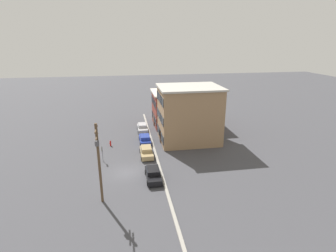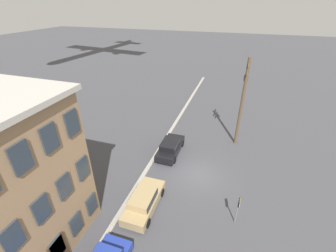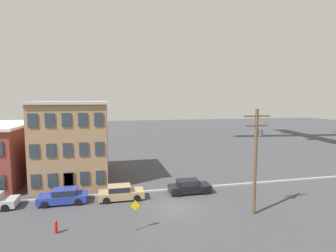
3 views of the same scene
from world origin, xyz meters
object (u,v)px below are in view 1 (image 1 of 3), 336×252
object	(u,v)px
fire_hydrant	(110,143)
car_tan	(146,151)
caution_sign	(102,151)
utility_pole	(99,160)
car_silver	(142,127)
car_blue	(145,139)
car_black	(153,174)

from	to	relation	value
fire_hydrant	car_tan	bearing A→B (deg)	48.39
caution_sign	utility_pole	bearing A→B (deg)	3.43
car_silver	fire_hydrant	world-z (taller)	car_silver
car_tan	caution_sign	size ratio (longest dim) A/B	1.83
car_blue	fire_hydrant	size ratio (longest dim) A/B	4.58
car_tan	car_black	world-z (taller)	same
car_tan	car_black	xyz separation A→B (m)	(7.14, 0.23, 0.00)
car_blue	car_black	size ratio (longest dim) A/B	1.00
car_black	car_tan	bearing A→B (deg)	-178.18
utility_pole	fire_hydrant	bearing A→B (deg)	179.04
car_silver	utility_pole	world-z (taller)	utility_pole
car_blue	utility_pole	bearing A→B (deg)	-20.34
car_silver	car_black	distance (m)	18.76
caution_sign	fire_hydrant	size ratio (longest dim) A/B	2.51
car_tan	fire_hydrant	distance (m)	7.51
car_black	caution_sign	world-z (taller)	caution_sign
utility_pole	car_black	bearing A→B (deg)	123.10
utility_pole	car_blue	bearing A→B (deg)	159.66
car_silver	caution_sign	world-z (taller)	caution_sign
utility_pole	fire_hydrant	size ratio (longest dim) A/B	9.47
car_silver	caution_sign	size ratio (longest dim) A/B	1.83
car_silver	car_black	bearing A→B (deg)	-0.07
car_blue	utility_pole	distance (m)	18.09
utility_pole	fire_hydrant	xyz separation A→B (m)	(-16.11, 0.27, -4.62)
fire_hydrant	car_black	bearing A→B (deg)	25.72
car_tan	caution_sign	world-z (taller)	caution_sign
fire_hydrant	car_silver	bearing A→B (deg)	138.52
car_silver	caution_sign	xyz separation A→B (m)	(12.44, -6.75, 0.85)
car_tan	caution_sign	xyz separation A→B (m)	(0.82, -6.50, 0.85)
car_blue	car_black	xyz separation A→B (m)	(12.48, 0.01, 0.00)
utility_pole	fire_hydrant	world-z (taller)	utility_pole
car_tan	caution_sign	bearing A→B (deg)	-82.82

